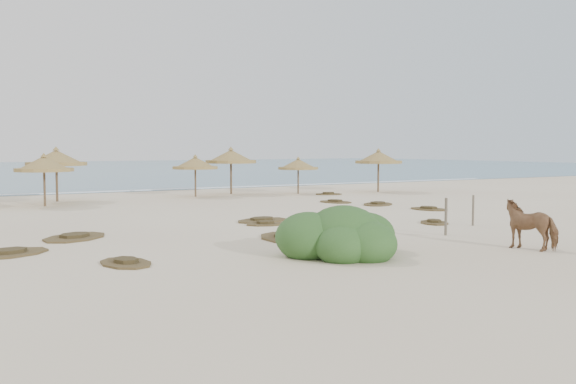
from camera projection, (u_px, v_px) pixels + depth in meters
name	position (u px, v px, depth m)	size (l,w,h in m)	color
ground	(325.00, 236.00, 22.19)	(160.00, 160.00, 0.00)	beige
ocean	(16.00, 170.00, 86.61)	(200.00, 100.00, 0.01)	#2C6584
foam_line	(117.00, 191.00, 44.52)	(70.00, 0.60, 0.01)	white
palapa_1	(44.00, 165.00, 33.11)	(3.87, 3.87, 2.77)	brown
palapa_2	(56.00, 159.00, 36.04)	(4.35, 4.35, 3.12)	brown
palapa_3	(195.00, 164.00, 39.55)	(2.84, 2.84, 2.64)	brown
palapa_4	(231.00, 157.00, 41.77)	(4.22, 4.22, 3.11)	brown
palapa_5	(298.00, 165.00, 42.06)	(3.07, 3.07, 2.46)	brown
palapa_6	(378.00, 158.00, 43.76)	(3.66, 3.66, 3.01)	brown
horse	(531.00, 225.00, 19.26)	(0.80, 1.75, 1.48)	#966B44
fence_post_near	(446.00, 217.00, 22.27)	(0.10, 0.10, 1.31)	brown
fence_post_far	(473.00, 210.00, 25.03)	(0.09, 0.09, 1.20)	brown
bush	(343.00, 237.00, 18.05)	(3.71, 3.27, 1.66)	#39632A
scrub_0	(9.00, 253.00, 18.31)	(2.80, 2.40, 0.16)	brown
scrub_1	(75.00, 237.00, 21.57)	(3.09, 3.08, 0.16)	brown
scrub_2	(266.00, 224.00, 25.27)	(1.82, 1.36, 0.16)	brown
scrub_3	(262.00, 220.00, 26.55)	(2.82, 2.27, 0.16)	brown
scrub_4	(429.00, 209.00, 31.43)	(1.70, 2.25, 0.16)	brown
scrub_5	(378.00, 204.00, 34.12)	(2.75, 2.63, 0.16)	brown
scrub_7	(335.00, 202.00, 35.53)	(1.81, 2.34, 0.16)	brown
scrub_9	(288.00, 237.00, 21.53)	(2.45, 3.16, 0.16)	brown
scrub_10	(329.00, 194.00, 41.51)	(2.06, 1.72, 0.16)	brown
scrub_11	(126.00, 262.00, 16.78)	(1.41, 2.00, 0.16)	brown
scrub_12	(434.00, 222.00, 25.76)	(1.75, 1.98, 0.16)	brown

